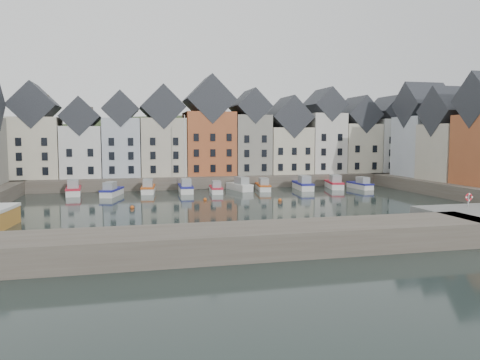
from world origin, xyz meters
name	(u,v)px	position (x,y,z in m)	size (l,w,h in m)	color
ground	(247,208)	(0.00, 0.00, 0.00)	(260.00, 260.00, 0.00)	black
far_quay	(207,179)	(0.00, 30.00, 1.00)	(90.00, 16.00, 2.00)	#50473D
near_wall	(192,243)	(-10.00, -22.00, 1.00)	(50.00, 6.00, 2.00)	#50473D
hillside	(190,247)	(0.02, 56.00, -17.96)	(153.60, 70.40, 64.00)	#253118
far_terrace	(226,137)	(3.21, 28.00, 8.88)	(72.37, 8.16, 17.78)	beige
right_terrace	(454,137)	(36.00, 8.07, 8.91)	(8.30, 24.25, 16.36)	#B3BBC6
mooring_buoys	(208,202)	(-4.00, 5.33, 0.15)	(20.50, 5.50, 0.50)	#C04E16
boat_a	(74,190)	(-22.56, 19.15, 0.78)	(2.61, 6.99, 2.63)	silver
boat_b	(112,191)	(-16.84, 16.52, 0.72)	(3.59, 6.57, 2.41)	silver
boat_c	(148,188)	(-11.29, 19.08, 0.74)	(2.65, 6.63, 2.48)	silver
boat_d	(186,187)	(-5.43, 18.28, 0.82)	(2.35, 6.68, 12.61)	silver
boat_e	(216,189)	(-0.81, 16.53, 0.65)	(2.32, 5.87, 2.20)	silver
boat_f	(239,186)	(3.66, 19.14, 0.75)	(3.53, 6.89, 2.53)	silver
boat_g	(263,186)	(7.46, 18.15, 0.69)	(2.69, 6.26, 2.33)	silver
boat_h	(303,185)	(14.36, 17.64, 0.80)	(2.96, 7.21, 2.69)	silver
boat_i	(334,184)	(20.38, 18.29, 0.78)	(3.60, 7.12, 2.62)	silver
boat_j	(360,185)	(24.40, 16.48, 0.68)	(2.22, 6.07, 2.29)	silver
life_ring_post	(469,198)	(18.57, -16.54, 2.86)	(0.80, 0.17, 1.30)	gray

